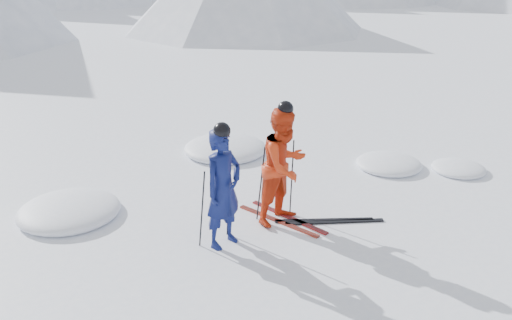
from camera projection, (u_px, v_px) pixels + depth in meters
ground at (341, 206)px, 9.87m from camera, size 160.00×160.00×0.00m
skier_blue at (223, 189)px, 8.26m from camera, size 0.78×0.60×1.91m
skier_red at (284, 166)px, 9.00m from camera, size 1.10×0.92×2.01m
pole_blue_left at (202, 209)px, 8.32m from camera, size 0.13×0.09×1.27m
pole_blue_right at (228, 198)px, 8.70m from camera, size 0.13×0.07×1.27m
pole_red_left at (261, 184)px, 9.14m from camera, size 0.13×0.10×1.33m
pole_red_right at (292, 177)px, 9.40m from camera, size 0.13×0.09×1.34m
ski_worn_left at (278, 221)px, 9.29m from camera, size 0.45×1.68×0.03m
ski_worn_right at (289, 217)px, 9.43m from camera, size 0.34×1.70×0.03m
ski_loose_a at (324, 220)px, 9.31m from camera, size 1.46×1.02×0.03m
ski_loose_b at (334, 222)px, 9.26m from camera, size 1.49×0.97×0.03m
snow_lumps at (229, 174)px, 11.26m from camera, size 8.74×5.38×0.42m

